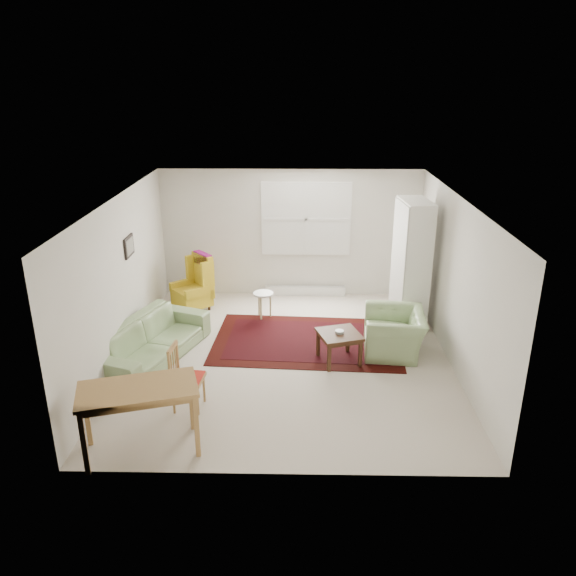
{
  "coord_description": "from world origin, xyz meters",
  "views": [
    {
      "loc": [
        0.16,
        -7.83,
        4.15
      ],
      "look_at": [
        0.0,
        0.3,
        1.05
      ],
      "focal_mm": 35.0,
      "sensor_mm": 36.0,
      "label": 1
    }
  ],
  "objects_px": {
    "coffee_table": "(339,347)",
    "sofa": "(151,333)",
    "cabinet": "(411,264)",
    "desk_chair": "(188,377)",
    "armchair": "(394,329)",
    "stool": "(263,305)",
    "wingback_chair": "(191,283)",
    "desk": "(141,419)"
  },
  "relations": [
    {
      "from": "desk",
      "to": "desk_chair",
      "type": "relative_size",
      "value": 1.48
    },
    {
      "from": "cabinet",
      "to": "desk",
      "type": "distance_m",
      "value": 5.32
    },
    {
      "from": "desk",
      "to": "cabinet",
      "type": "bearing_deg",
      "value": 44.63
    },
    {
      "from": "desk_chair",
      "to": "desk",
      "type": "bearing_deg",
      "value": 163.29
    },
    {
      "from": "coffee_table",
      "to": "desk_chair",
      "type": "bearing_deg",
      "value": -147.43
    },
    {
      "from": "armchair",
      "to": "wingback_chair",
      "type": "relative_size",
      "value": 0.98
    },
    {
      "from": "sofa",
      "to": "wingback_chair",
      "type": "height_order",
      "value": "wingback_chair"
    },
    {
      "from": "coffee_table",
      "to": "desk",
      "type": "height_order",
      "value": "desk"
    },
    {
      "from": "desk",
      "to": "desk_chair",
      "type": "height_order",
      "value": "desk_chair"
    },
    {
      "from": "wingback_chair",
      "to": "stool",
      "type": "bearing_deg",
      "value": 34.34
    },
    {
      "from": "stool",
      "to": "desk_chair",
      "type": "relative_size",
      "value": 0.54
    },
    {
      "from": "wingback_chair",
      "to": "desk_chair",
      "type": "height_order",
      "value": "wingback_chair"
    },
    {
      "from": "wingback_chair",
      "to": "stool",
      "type": "distance_m",
      "value": 1.44
    },
    {
      "from": "stool",
      "to": "desk_chair",
      "type": "distance_m",
      "value": 3.09
    },
    {
      "from": "armchair",
      "to": "cabinet",
      "type": "distance_m",
      "value": 1.39
    },
    {
      "from": "armchair",
      "to": "stool",
      "type": "relative_size",
      "value": 2.13
    },
    {
      "from": "desk",
      "to": "sofa",
      "type": "bearing_deg",
      "value": 101.18
    },
    {
      "from": "cabinet",
      "to": "desk_chair",
      "type": "distance_m",
      "value": 4.42
    },
    {
      "from": "cabinet",
      "to": "armchair",
      "type": "bearing_deg",
      "value": -115.56
    },
    {
      "from": "armchair",
      "to": "desk_chair",
      "type": "relative_size",
      "value": 1.15
    },
    {
      "from": "sofa",
      "to": "armchair",
      "type": "distance_m",
      "value": 3.79
    },
    {
      "from": "wingback_chair",
      "to": "cabinet",
      "type": "distance_m",
      "value": 4.01
    },
    {
      "from": "wingback_chair",
      "to": "desk",
      "type": "relative_size",
      "value": 0.8
    },
    {
      "from": "coffee_table",
      "to": "sofa",
      "type": "bearing_deg",
      "value": 179.33
    },
    {
      "from": "armchair",
      "to": "coffee_table",
      "type": "distance_m",
      "value": 0.97
    },
    {
      "from": "armchair",
      "to": "desk_chair",
      "type": "distance_m",
      "value": 3.39
    },
    {
      "from": "sofa",
      "to": "desk_chair",
      "type": "distance_m",
      "value": 1.58
    },
    {
      "from": "sofa",
      "to": "wingback_chair",
      "type": "bearing_deg",
      "value": 12.4
    },
    {
      "from": "armchair",
      "to": "cabinet",
      "type": "xyz_separation_m",
      "value": [
        0.42,
        1.13,
        0.7
      ]
    },
    {
      "from": "sofa",
      "to": "desk_chair",
      "type": "xyz_separation_m",
      "value": [
        0.83,
        -1.35,
        0.01
      ]
    },
    {
      "from": "desk_chair",
      "to": "cabinet",
      "type": "bearing_deg",
      "value": -44.76
    },
    {
      "from": "sofa",
      "to": "wingback_chair",
      "type": "relative_size",
      "value": 2.07
    },
    {
      "from": "armchair",
      "to": "stool",
      "type": "xyz_separation_m",
      "value": [
        -2.15,
        1.32,
        -0.16
      ]
    },
    {
      "from": "wingback_chair",
      "to": "cabinet",
      "type": "relative_size",
      "value": 0.48
    },
    {
      "from": "armchair",
      "to": "stool",
      "type": "height_order",
      "value": "armchair"
    },
    {
      "from": "wingback_chair",
      "to": "cabinet",
      "type": "bearing_deg",
      "value": 40.8
    },
    {
      "from": "cabinet",
      "to": "coffee_table",
      "type": "bearing_deg",
      "value": -136.87
    },
    {
      "from": "cabinet",
      "to": "desk_chair",
      "type": "height_order",
      "value": "cabinet"
    },
    {
      "from": "wingback_chair",
      "to": "coffee_table",
      "type": "relative_size",
      "value": 1.78
    },
    {
      "from": "wingback_chair",
      "to": "coffee_table",
      "type": "distance_m",
      "value": 3.32
    },
    {
      "from": "coffee_table",
      "to": "stool",
      "type": "xyz_separation_m",
      "value": [
        -1.26,
        1.66,
        -0.0
      ]
    },
    {
      "from": "sofa",
      "to": "desk_chair",
      "type": "bearing_deg",
      "value": -128.46
    }
  ]
}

